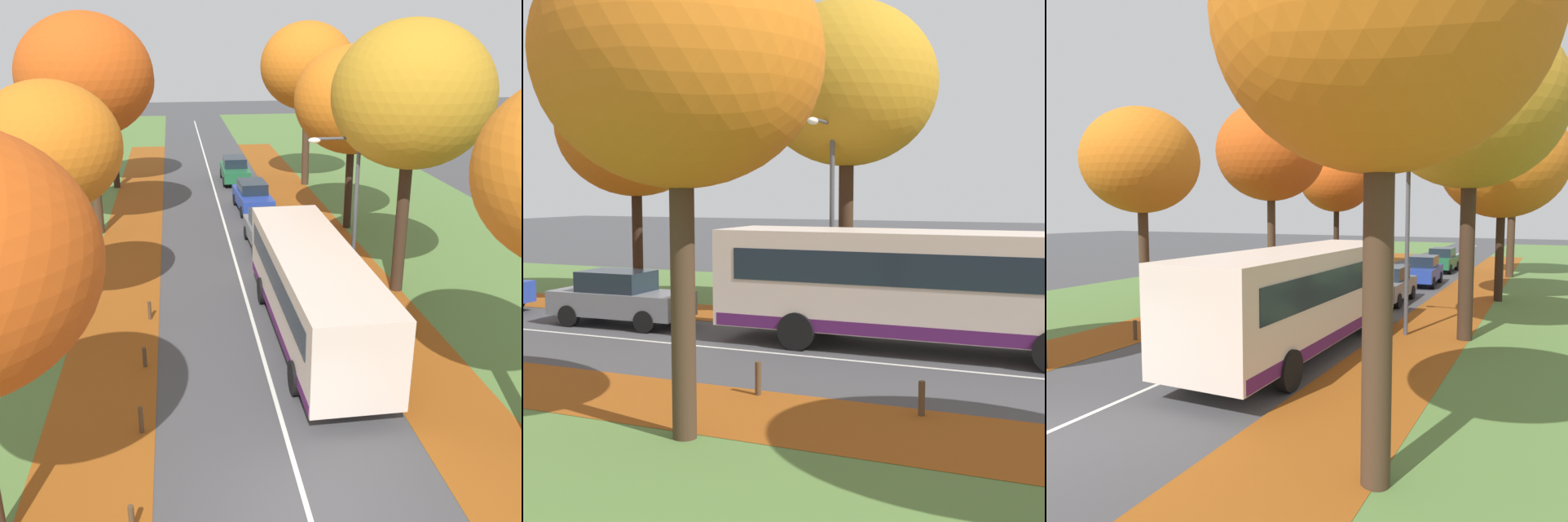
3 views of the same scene
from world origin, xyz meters
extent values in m
cube|color=#517538|center=(-9.20, 20.00, 0.00)|extent=(12.00, 90.00, 0.01)
cube|color=#8C4714|center=(-4.60, 14.00, 0.01)|extent=(2.80, 60.00, 0.00)
cube|color=#8C4714|center=(4.60, 14.00, 0.01)|extent=(2.80, 60.00, 0.00)
cube|color=silver|center=(0.00, 20.00, 0.00)|extent=(0.12, 80.00, 0.01)
cylinder|color=#422D1E|center=(-6.20, 9.70, 2.17)|extent=(0.39, 0.39, 4.34)
ellipsoid|color=orange|center=(-6.20, 9.70, 6.03)|extent=(4.49, 4.49, 4.04)
cylinder|color=#422D1E|center=(-6.24, 19.89, 2.58)|extent=(0.46, 0.46, 5.15)
ellipsoid|color=#C64C14|center=(-6.24, 19.89, 7.47)|extent=(6.17, 6.17, 5.55)
cylinder|color=black|center=(-6.14, 29.40, 2.26)|extent=(0.41, 0.41, 4.51)
ellipsoid|color=#C64C14|center=(-6.14, 29.40, 6.58)|extent=(5.51, 5.51, 4.96)
cylinder|color=#422D1E|center=(5.99, 1.46, 2.45)|extent=(0.44, 0.44, 4.90)
ellipsoid|color=orange|center=(5.99, 1.46, 6.64)|extent=(4.65, 4.65, 4.19)
cylinder|color=#382619|center=(5.85, 10.97, 2.59)|extent=(0.47, 0.47, 5.18)
ellipsoid|color=#B27F1E|center=(5.85, 10.97, 7.29)|extent=(5.63, 5.63, 5.07)
cylinder|color=black|center=(6.13, 19.04, 2.10)|extent=(0.38, 0.38, 4.21)
ellipsoid|color=orange|center=(6.13, 19.04, 6.32)|extent=(5.63, 5.63, 5.07)
cylinder|color=#422D1E|center=(5.96, 28.55, 2.59)|extent=(0.47, 0.47, 5.19)
ellipsoid|color=orange|center=(5.96, 28.55, 7.37)|extent=(5.83, 5.83, 5.25)
cylinder|color=#4C3823|center=(-3.56, 6.43, 0.32)|extent=(0.12, 0.12, 0.63)
cylinder|color=#4C3823|center=(-3.51, 9.66, 0.33)|extent=(0.12, 0.12, 0.67)
cylinder|color=#47474C|center=(4.00, 10.79, 3.00)|extent=(0.14, 0.14, 6.00)
cylinder|color=#47474C|center=(3.20, 10.79, 5.90)|extent=(1.60, 0.10, 0.10)
ellipsoid|color=silver|center=(2.40, 10.79, 5.85)|extent=(0.44, 0.28, 0.20)
cube|color=beige|center=(1.77, 7.65, 1.73)|extent=(2.56, 10.41, 2.50)
cube|color=#19232D|center=(1.80, 2.51, 2.08)|extent=(2.30, 0.11, 1.30)
cube|color=#19232D|center=(1.77, 7.65, 2.13)|extent=(2.59, 9.17, 0.80)
cube|color=#4C1951|center=(1.77, 7.65, 0.66)|extent=(2.58, 10.21, 0.32)
cylinder|color=black|center=(2.98, 4.43, 0.48)|extent=(0.31, 0.96, 0.96)
cylinder|color=black|center=(0.60, 4.41, 0.48)|extent=(0.31, 0.96, 0.96)
cylinder|color=black|center=(2.94, 10.51, 0.48)|extent=(0.31, 0.96, 0.96)
cylinder|color=black|center=(0.56, 10.50, 0.48)|extent=(0.31, 0.96, 0.96)
cube|color=slate|center=(1.67, 16.58, 0.67)|extent=(1.79, 4.24, 0.70)
cube|color=#19232D|center=(1.67, 16.73, 1.32)|extent=(1.49, 2.05, 0.60)
cylinder|color=black|center=(2.48, 15.30, 0.32)|extent=(0.23, 0.64, 0.64)
cylinder|color=black|center=(0.92, 15.26, 0.32)|extent=(0.23, 0.64, 0.64)
cylinder|color=black|center=(2.42, 17.90, 0.32)|extent=(0.23, 0.64, 0.64)
cylinder|color=black|center=(0.86, 17.86, 0.32)|extent=(0.23, 0.64, 0.64)
cube|color=#233D9E|center=(1.79, 22.82, 0.67)|extent=(1.90, 4.28, 0.70)
cube|color=#19232D|center=(1.78, 22.97, 1.32)|extent=(1.54, 2.08, 0.60)
cylinder|color=black|center=(2.63, 21.56, 0.32)|extent=(0.25, 0.65, 0.64)
cylinder|color=black|center=(1.07, 21.48, 0.32)|extent=(0.25, 0.65, 0.64)
cylinder|color=black|center=(2.51, 24.16, 0.32)|extent=(0.25, 0.65, 0.64)
cylinder|color=black|center=(0.94, 24.08, 0.32)|extent=(0.25, 0.65, 0.64)
cube|color=#1E6038|center=(1.51, 29.91, 0.67)|extent=(1.74, 4.22, 0.70)
cube|color=#19232D|center=(1.52, 30.06, 1.32)|extent=(1.46, 2.03, 0.60)
cylinder|color=black|center=(2.28, 28.60, 0.32)|extent=(0.23, 0.64, 0.64)
cylinder|color=black|center=(0.72, 28.61, 0.32)|extent=(0.23, 0.64, 0.64)
cylinder|color=black|center=(2.31, 31.20, 0.32)|extent=(0.23, 0.64, 0.64)
cylinder|color=black|center=(0.74, 31.22, 0.32)|extent=(0.23, 0.64, 0.64)
camera|label=1|loc=(-2.38, -9.78, 9.34)|focal=42.00mm
camera|label=2|loc=(-16.05, 3.75, 3.97)|focal=50.00mm
camera|label=3|loc=(8.19, -5.45, 4.01)|focal=35.00mm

